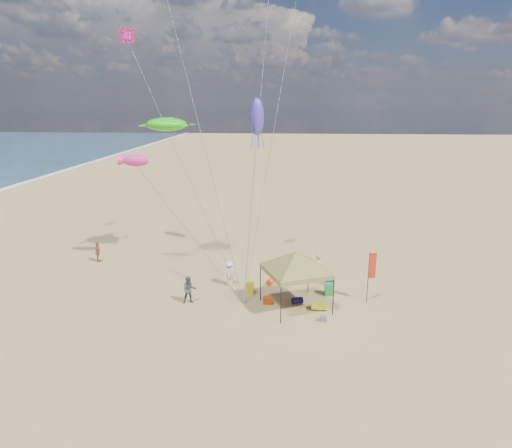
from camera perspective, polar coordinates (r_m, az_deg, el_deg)
The scene contains 19 objects.
ground at distance 25.52m, azimuth -0.51°, elevation -10.48°, with size 280.00×280.00×0.00m, color tan.
canopy_tent at distance 24.56m, azimuth 5.10°, elevation -3.71°, with size 5.57×5.57×3.76m.
feather_flag at distance 26.29m, azimuth 14.26°, elevation -5.47°, with size 0.44×0.15×2.97m.
cooler_red at distance 25.96m, azimuth 1.52°, elevation -9.55°, with size 0.54×0.38×0.38m, color #A53D0D.
cooler_blue at distance 28.78m, azimuth 9.12°, elevation -7.20°, with size 0.54×0.38×0.38m, color #1B139A.
bag_navy at distance 26.09m, azimuth 5.20°, elevation -9.51°, with size 0.36×0.36×0.60m, color #130E3F.
bag_orange at distance 28.54m, azimuth 1.81°, elevation -7.22°, with size 0.36×0.36×0.60m, color #F6460D.
chair_green at distance 27.34m, azimuth 9.10°, elevation -8.07°, with size 0.50×0.50×0.70m, color #1A9035.
chair_yellow at distance 27.18m, azimuth -0.86°, elevation -8.01°, with size 0.50×0.50×0.70m, color yellow.
crate_grey at distance 24.34m, azimuth 8.45°, elevation -11.63°, with size 0.34×0.30×0.28m, color slate.
beach_cart at distance 25.51m, azimuth 7.95°, elevation -10.15°, with size 0.90×0.50×0.24m, color #C1D317.
person_near_a at distance 28.73m, azimuth 7.69°, elevation -5.52°, with size 0.70×0.46×1.93m, color tan.
person_near_b at distance 26.03m, azimuth -8.37°, elevation -8.19°, with size 0.78×0.60×1.60m, color #3C4952.
person_near_c at distance 28.26m, azimuth -3.42°, elevation -6.18°, with size 1.00×0.57×1.55m, color silver.
person_far_a at distance 34.07m, azimuth -19.23°, elevation -3.34°, with size 0.85×0.36×1.46m, color #A5533F.
turtle_kite at distance 31.10m, azimuth -11.17°, elevation 12.15°, with size 2.70×2.16×0.90m, color #25D211.
fish_kite at distance 30.60m, azimuth -14.86°, elevation 7.71°, with size 1.74×0.87×0.77m, color #F22899.
squid_kite at distance 31.83m, azimuth 0.11°, elevation 13.27°, with size 0.98×0.98×2.54m, color #4634BA.
stunt_kite_pink at distance 36.89m, azimuth -15.88°, elevation 21.75°, with size 1.06×0.04×1.06m, color #D32083.
Camera 1 is at (1.93, -22.93, 11.03)m, focal length 31.91 mm.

